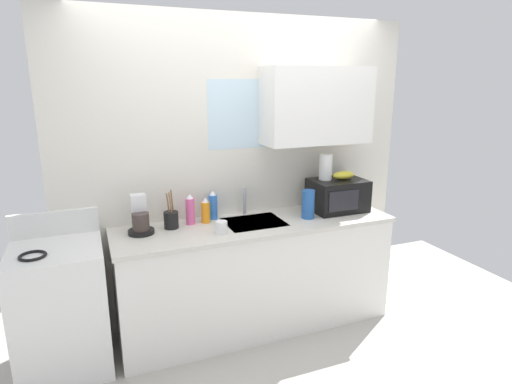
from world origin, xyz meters
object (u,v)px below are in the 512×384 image
object	(u,v)px
dish_soap_bottle_orange	(206,211)
dish_soap_bottle_pink	(190,210)
paper_towel_roll	(326,167)
cereal_canister	(308,204)
stove_range	(62,308)
microwave	(338,195)
utensil_crock	(171,219)
mug_white	(222,227)
dish_soap_bottle_blue	(213,206)
banana_bunch	(343,175)
coffee_maker	(140,219)

from	to	relation	value
dish_soap_bottle_orange	dish_soap_bottle_pink	distance (m)	0.12
paper_towel_roll	dish_soap_bottle_orange	distance (m)	1.08
cereal_canister	stove_range	bearing A→B (deg)	178.38
microwave	utensil_crock	world-z (taller)	utensil_crock
mug_white	dish_soap_bottle_pink	bearing A→B (deg)	118.01
stove_range	microwave	size ratio (longest dim) A/B	2.35
cereal_canister	mug_white	xyz separation A→B (m)	(-0.76, -0.09, -0.07)
mug_white	stove_range	bearing A→B (deg)	172.75
paper_towel_roll	cereal_canister	world-z (taller)	paper_towel_roll
dish_soap_bottle_pink	stove_range	bearing A→B (deg)	-170.81
cereal_canister	utensil_crock	world-z (taller)	utensil_crock
dish_soap_bottle_blue	utensil_crock	world-z (taller)	utensil_crock
banana_bunch	dish_soap_bottle_blue	bearing A→B (deg)	171.52
paper_towel_roll	mug_white	distance (m)	1.08
mug_white	dish_soap_bottle_blue	bearing A→B (deg)	83.59
microwave	coffee_maker	bearing A→B (deg)	177.92
dish_soap_bottle_orange	utensil_crock	distance (m)	0.28
paper_towel_roll	mug_white	xyz separation A→B (m)	(-1.00, -0.24, -0.33)
dish_soap_bottle_pink	mug_white	world-z (taller)	dish_soap_bottle_pink
banana_bunch	stove_range	bearing A→B (deg)	-178.83
microwave	dish_soap_bottle_orange	world-z (taller)	microwave
banana_bunch	utensil_crock	distance (m)	1.49
stove_range	dish_soap_bottle_blue	xyz separation A→B (m)	(1.17, 0.21, 0.55)
dish_soap_bottle_blue	mug_white	size ratio (longest dim) A/B	2.48
banana_bunch	utensil_crock	xyz separation A→B (m)	(-1.47, 0.07, -0.23)
stove_range	dish_soap_bottle_blue	world-z (taller)	dish_soap_bottle_blue
dish_soap_bottle_pink	utensil_crock	bearing A→B (deg)	-165.70
coffee_maker	dish_soap_bottle_orange	bearing A→B (deg)	4.93
stove_range	dish_soap_bottle_pink	world-z (taller)	dish_soap_bottle_pink
microwave	paper_towel_roll	world-z (taller)	paper_towel_roll
paper_towel_roll	utensil_crock	world-z (taller)	paper_towel_roll
coffee_maker	cereal_canister	size ratio (longest dim) A/B	1.20
stove_range	dish_soap_bottle_pink	bearing A→B (deg)	9.19
banana_bunch	cereal_canister	bearing A→B (deg)	-165.62
coffee_maker	cereal_canister	distance (m)	1.32
coffee_maker	dish_soap_bottle_blue	size ratio (longest dim) A/B	1.19
paper_towel_roll	dish_soap_bottle_blue	xyz separation A→B (m)	(-0.96, 0.12, -0.27)
dish_soap_bottle_pink	coffee_maker	bearing A→B (deg)	-172.40
paper_towel_roll	mug_white	world-z (taller)	paper_towel_roll
stove_range	dish_soap_bottle_orange	distance (m)	1.22
dish_soap_bottle_orange	dish_soap_bottle_pink	bearing A→B (deg)	176.17
microwave	cereal_canister	bearing A→B (deg)	-163.83
utensil_crock	cereal_canister	bearing A→B (deg)	-8.92
utensil_crock	dish_soap_bottle_blue	bearing A→B (deg)	15.05
stove_range	mug_white	world-z (taller)	stove_range
paper_towel_roll	banana_bunch	bearing A→B (deg)	-18.43
cereal_canister	microwave	bearing A→B (deg)	16.17
coffee_maker	dish_soap_bottle_orange	size ratio (longest dim) A/B	1.38
paper_towel_roll	stove_range	bearing A→B (deg)	-177.41
paper_towel_roll	cereal_canister	bearing A→B (deg)	-147.99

